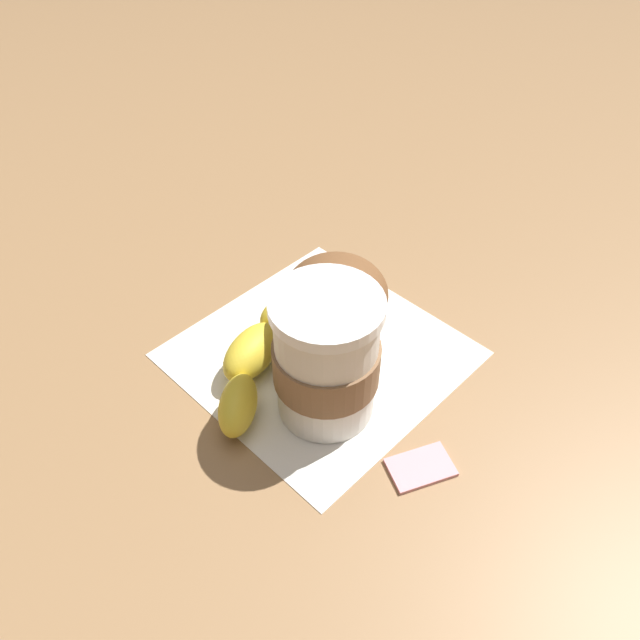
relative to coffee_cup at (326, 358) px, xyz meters
name	(u,v)px	position (x,y,z in m)	size (l,w,h in m)	color
ground_plane	(320,354)	(0.05, -0.03, -0.06)	(3.00, 3.00, 0.00)	#936D47
paper_napkin	(320,354)	(0.05, -0.03, -0.06)	(0.23, 0.23, 0.00)	white
coffee_cup	(326,358)	(0.00, 0.00, 0.00)	(0.09, 0.09, 0.12)	silver
muffin	(338,309)	(0.05, -0.04, -0.01)	(0.09, 0.09, 0.10)	white
banana	(259,354)	(0.07, 0.03, -0.04)	(0.13, 0.15, 0.04)	yellow
sugar_packet	(421,466)	(-0.09, -0.03, -0.06)	(0.05, 0.03, 0.01)	pink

